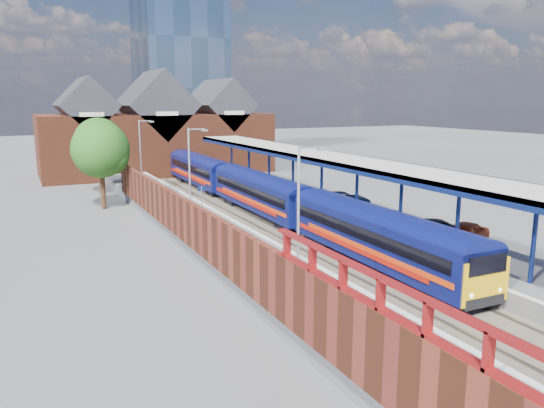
% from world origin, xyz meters
% --- Properties ---
extents(ground, '(240.00, 240.00, 0.00)m').
position_xyz_m(ground, '(0.00, 30.00, 0.00)').
color(ground, '#5B5B5E').
rests_on(ground, ground).
extents(ballast_bed, '(6.00, 76.00, 0.06)m').
position_xyz_m(ballast_bed, '(0.00, 20.00, 0.03)').
color(ballast_bed, '#473D33').
rests_on(ballast_bed, ground).
extents(rails, '(4.51, 76.00, 0.14)m').
position_xyz_m(rails, '(0.00, 20.00, 0.12)').
color(rails, slate).
rests_on(rails, ground).
extents(left_platform, '(5.00, 76.00, 1.00)m').
position_xyz_m(left_platform, '(-5.50, 20.00, 0.50)').
color(left_platform, '#565659').
rests_on(left_platform, ground).
extents(right_platform, '(6.00, 76.00, 1.00)m').
position_xyz_m(right_platform, '(6.00, 20.00, 0.50)').
color(right_platform, '#565659').
rests_on(right_platform, ground).
extents(coping_left, '(0.30, 76.00, 0.05)m').
position_xyz_m(coping_left, '(-3.15, 20.00, 1.02)').
color(coping_left, silver).
rests_on(coping_left, left_platform).
extents(coping_right, '(0.30, 76.00, 0.05)m').
position_xyz_m(coping_right, '(3.15, 20.00, 1.02)').
color(coping_right, silver).
rests_on(coping_right, right_platform).
extents(yellow_line, '(0.14, 76.00, 0.01)m').
position_xyz_m(yellow_line, '(-3.75, 20.00, 1.01)').
color(yellow_line, yellow).
rests_on(yellow_line, left_platform).
extents(train, '(3.01, 65.93, 3.45)m').
position_xyz_m(train, '(1.49, 35.41, 2.12)').
color(train, '#0B1151').
rests_on(train, ground).
extents(canopy, '(4.50, 52.00, 4.48)m').
position_xyz_m(canopy, '(5.48, 21.95, 5.25)').
color(canopy, navy).
rests_on(canopy, right_platform).
extents(lamp_post_b, '(1.48, 0.18, 7.00)m').
position_xyz_m(lamp_post_b, '(-6.36, 6.00, 4.99)').
color(lamp_post_b, '#A5A8AA').
rests_on(lamp_post_b, left_platform).
extents(lamp_post_c, '(1.48, 0.18, 7.00)m').
position_xyz_m(lamp_post_c, '(-6.36, 22.00, 4.99)').
color(lamp_post_c, '#A5A8AA').
rests_on(lamp_post_c, left_platform).
extents(lamp_post_d, '(1.48, 0.18, 7.00)m').
position_xyz_m(lamp_post_d, '(-6.36, 38.00, 4.99)').
color(lamp_post_d, '#A5A8AA').
rests_on(lamp_post_d, left_platform).
extents(platform_sign, '(0.55, 0.08, 2.50)m').
position_xyz_m(platform_sign, '(-5.00, 24.00, 2.69)').
color(platform_sign, '#A5A8AA').
rests_on(platform_sign, left_platform).
extents(brick_wall, '(0.35, 50.00, 3.86)m').
position_xyz_m(brick_wall, '(-8.10, 13.54, 2.45)').
color(brick_wall, maroon).
rests_on(brick_wall, left_platform).
extents(station_building, '(30.00, 12.12, 13.78)m').
position_xyz_m(station_building, '(0.00, 58.00, 5.45)').
color(station_building, maroon).
rests_on(station_building, ground).
extents(glass_tower, '(14.20, 14.20, 40.30)m').
position_xyz_m(glass_tower, '(10.00, 80.00, 20.20)').
color(glass_tower, '#475E79').
rests_on(glass_tower, ground).
extents(tree_near, '(5.20, 5.20, 8.10)m').
position_xyz_m(tree_near, '(-10.35, 35.91, 5.35)').
color(tree_near, '#382314').
rests_on(tree_near, ground).
extents(tree_far, '(5.20, 5.20, 8.10)m').
position_xyz_m(tree_far, '(-9.35, 43.91, 5.35)').
color(tree_far, '#382314').
rests_on(tree_far, ground).
extents(parked_car_red, '(4.48, 3.15, 1.42)m').
position_xyz_m(parked_car_red, '(7.96, 9.98, 1.71)').
color(parked_car_red, maroon).
rests_on(parked_car_red, right_platform).
extents(parked_car_dark, '(4.89, 3.34, 1.31)m').
position_xyz_m(parked_car_dark, '(6.93, 11.36, 1.66)').
color(parked_car_dark, black).
rests_on(parked_car_dark, right_platform).
extents(parked_car_blue, '(5.00, 3.55, 1.27)m').
position_xyz_m(parked_car_blue, '(7.28, 23.10, 1.63)').
color(parked_car_blue, navy).
rests_on(parked_car_blue, right_platform).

